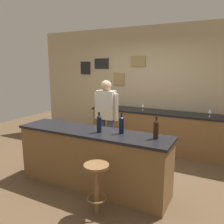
# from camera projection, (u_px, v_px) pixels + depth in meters

# --- Properties ---
(ground_plane) EXTENTS (10.00, 10.00, 0.00)m
(ground_plane) POSITION_uv_depth(u_px,v_px,m) (105.00, 176.00, 4.03)
(ground_plane) COLOR brown
(back_wall) EXTENTS (6.00, 0.09, 2.80)m
(back_wall) POSITION_uv_depth(u_px,v_px,m) (146.00, 86.00, 5.53)
(back_wall) COLOR tan
(back_wall) RESTS_ON ground_plane
(bar_counter) EXTENTS (2.47, 0.60, 0.92)m
(bar_counter) POSITION_uv_depth(u_px,v_px,m) (92.00, 159.00, 3.59)
(bar_counter) COLOR brown
(bar_counter) RESTS_ON ground_plane
(side_counter) EXTENTS (3.07, 0.56, 0.90)m
(side_counter) POSITION_uv_depth(u_px,v_px,m) (156.00, 131.00, 5.20)
(side_counter) COLOR brown
(side_counter) RESTS_ON ground_plane
(bartender) EXTENTS (0.52, 0.21, 1.62)m
(bartender) POSITION_uv_depth(u_px,v_px,m) (106.00, 115.00, 4.54)
(bartender) COLOR #384766
(bartender) RESTS_ON ground_plane
(bar_stool) EXTENTS (0.32, 0.32, 0.68)m
(bar_stool) POSITION_uv_depth(u_px,v_px,m) (96.00, 181.00, 2.91)
(bar_stool) COLOR brown
(bar_stool) RESTS_ON ground_plane
(wine_bottle_a) EXTENTS (0.07, 0.07, 0.31)m
(wine_bottle_a) POSITION_uv_depth(u_px,v_px,m) (99.00, 123.00, 3.39)
(wine_bottle_a) COLOR black
(wine_bottle_a) RESTS_ON bar_counter
(wine_bottle_b) EXTENTS (0.07, 0.07, 0.31)m
(wine_bottle_b) POSITION_uv_depth(u_px,v_px,m) (121.00, 124.00, 3.33)
(wine_bottle_b) COLOR black
(wine_bottle_b) RESTS_ON bar_counter
(wine_bottle_c) EXTENTS (0.07, 0.07, 0.31)m
(wine_bottle_c) POSITION_uv_depth(u_px,v_px,m) (156.00, 129.00, 3.09)
(wine_bottle_c) COLOR black
(wine_bottle_c) RESTS_ON bar_counter
(wine_glass_a) EXTENTS (0.07, 0.07, 0.16)m
(wine_glass_a) POSITION_uv_depth(u_px,v_px,m) (143.00, 105.00, 5.22)
(wine_glass_a) COLOR silver
(wine_glass_a) RESTS_ON side_counter
(wine_glass_b) EXTENTS (0.07, 0.07, 0.16)m
(wine_glass_b) POSITION_uv_depth(u_px,v_px,m) (210.00, 111.00, 4.53)
(wine_glass_b) COLOR silver
(wine_glass_b) RESTS_ON side_counter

